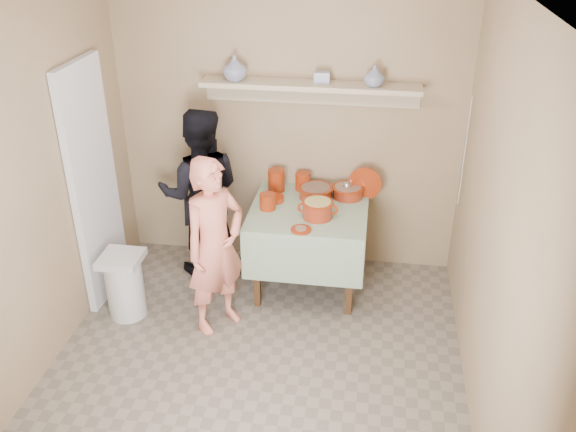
% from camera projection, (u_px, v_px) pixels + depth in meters
% --- Properties ---
extents(ground, '(3.50, 3.50, 0.00)m').
position_uv_depth(ground, '(252.00, 381.00, 4.35)').
color(ground, '#73685A').
rests_on(ground, ground).
extents(tile_panel, '(0.06, 0.70, 2.00)m').
position_uv_depth(tile_panel, '(94.00, 185.00, 4.90)').
color(tile_panel, silver).
rests_on(tile_panel, ground).
extents(plate_stack_a, '(0.15, 0.15, 0.20)m').
position_uv_depth(plate_stack_a, '(276.00, 180.00, 5.33)').
color(plate_stack_a, maroon).
rests_on(plate_stack_a, serving_table).
extents(plate_stack_b, '(0.13, 0.13, 0.16)m').
position_uv_depth(plate_stack_b, '(303.00, 182.00, 5.35)').
color(plate_stack_b, maroon).
rests_on(plate_stack_b, serving_table).
extents(bowl_stack, '(0.13, 0.13, 0.13)m').
position_uv_depth(bowl_stack, '(268.00, 202.00, 5.03)').
color(bowl_stack, maroon).
rests_on(bowl_stack, serving_table).
extents(empty_bowl, '(0.15, 0.15, 0.05)m').
position_uv_depth(empty_bowl, '(275.00, 199.00, 5.17)').
color(empty_bowl, maroon).
rests_on(empty_bowl, serving_table).
extents(propped_lid, '(0.29, 0.05, 0.29)m').
position_uv_depth(propped_lid, '(365.00, 183.00, 5.21)').
color(propped_lid, maroon).
rests_on(propped_lid, serving_table).
extents(vase_right, '(0.17, 0.17, 0.17)m').
position_uv_depth(vase_right, '(374.00, 76.00, 4.81)').
color(vase_right, navy).
rests_on(vase_right, wall_shelf).
extents(vase_left, '(0.27, 0.27, 0.21)m').
position_uv_depth(vase_left, '(235.00, 68.00, 4.95)').
color(vase_left, navy).
rests_on(vase_left, wall_shelf).
extents(ceramic_box, '(0.13, 0.09, 0.09)m').
position_uv_depth(ceramic_box, '(322.00, 77.00, 4.92)').
color(ceramic_box, navy).
rests_on(ceramic_box, wall_shelf).
extents(person_cook, '(0.59, 0.62, 1.43)m').
position_uv_depth(person_cook, '(215.00, 247.00, 4.60)').
color(person_cook, '#E57863').
rests_on(person_cook, ground).
extents(person_helper, '(0.85, 0.72, 1.53)m').
position_uv_depth(person_helper, '(201.00, 194.00, 5.30)').
color(person_helper, black).
rests_on(person_helper, ground).
extents(room_shell, '(3.04, 3.54, 2.62)m').
position_uv_depth(room_shell, '(244.00, 174.00, 3.59)').
color(room_shell, '#9D8360').
rests_on(room_shell, ground).
extents(serving_table, '(0.97, 0.97, 0.76)m').
position_uv_depth(serving_table, '(309.00, 220.00, 5.13)').
color(serving_table, '#4C2D16').
rests_on(serving_table, ground).
extents(cazuela_meat_a, '(0.30, 0.30, 0.10)m').
position_uv_depth(cazuela_meat_a, '(316.00, 191.00, 5.22)').
color(cazuela_meat_a, maroon).
rests_on(cazuela_meat_a, serving_table).
extents(cazuela_meat_b, '(0.28, 0.28, 0.10)m').
position_uv_depth(cazuela_meat_b, '(348.00, 191.00, 5.23)').
color(cazuela_meat_b, maroon).
rests_on(cazuela_meat_b, serving_table).
extents(ladle, '(0.08, 0.26, 0.19)m').
position_uv_depth(ladle, '(347.00, 186.00, 5.20)').
color(ladle, silver).
rests_on(ladle, cazuela_meat_b).
extents(cazuela_rice, '(0.33, 0.25, 0.14)m').
position_uv_depth(cazuela_rice, '(318.00, 208.00, 4.88)').
color(cazuela_rice, maroon).
rests_on(cazuela_rice, serving_table).
extents(front_plate, '(0.16, 0.16, 0.03)m').
position_uv_depth(front_plate, '(301.00, 229.00, 4.72)').
color(front_plate, maroon).
rests_on(front_plate, serving_table).
extents(wall_shelf, '(1.80, 0.25, 0.21)m').
position_uv_depth(wall_shelf, '(310.00, 88.00, 4.98)').
color(wall_shelf, tan).
rests_on(wall_shelf, room_shell).
extents(trash_bin, '(0.32, 0.32, 0.56)m').
position_uv_depth(trash_bin, '(125.00, 285.00, 4.91)').
color(trash_bin, silver).
rests_on(trash_bin, ground).
extents(electrical_cord, '(0.01, 0.05, 0.90)m').
position_uv_depth(electrical_cord, '(465.00, 152.00, 4.86)').
color(electrical_cord, silver).
rests_on(electrical_cord, wall_shelf).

